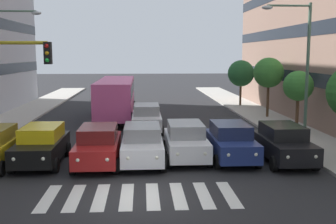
{
  "coord_description": "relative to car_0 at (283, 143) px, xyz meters",
  "views": [
    {
      "loc": [
        -0.11,
        13.95,
        4.93
      ],
      "look_at": [
        -1.3,
        -4.92,
        2.27
      ],
      "focal_mm": 44.35,
      "sensor_mm": 36.0,
      "label": 1
    }
  ],
  "objects": [
    {
      "name": "car_5",
      "position": [
        10.94,
        -0.36,
        0.0
      ],
      "size": [
        2.02,
        4.44,
        1.72
      ],
      "color": "black",
      "rests_on": "ground_plane"
    },
    {
      "name": "street_tree_1",
      "position": [
        -3.2,
        -6.78,
        2.06
      ],
      "size": [
        1.87,
        1.87,
        3.75
      ],
      "color": "#513823",
      "rests_on": "sidewalk_left"
    },
    {
      "name": "street_tree_2",
      "position": [
        -3.16,
        -12.76,
        2.61
      ],
      "size": [
        2.29,
        2.29,
        4.5
      ],
      "color": "#513823",
      "rests_on": "sidewalk_left"
    },
    {
      "name": "street_tree_3",
      "position": [
        -2.77,
        -19.91,
        2.23
      ],
      "size": [
        2.44,
        2.44,
        4.19
      ],
      "color": "#513823",
      "rests_on": "sidewalk_left"
    },
    {
      "name": "street_lamp_left",
      "position": [
        -1.54,
        -2.33,
        3.66
      ],
      "size": [
        2.53,
        0.28,
        7.28
      ],
      "color": "#4C6B56",
      "rests_on": "sidewalk_left"
    },
    {
      "name": "car_row2_0",
      "position": [
        6.15,
        -7.92,
        0.0
      ],
      "size": [
        2.02,
        4.44,
        1.72
      ],
      "color": "silver",
      "rests_on": "ground_plane"
    },
    {
      "name": "bus_behind_traffic",
      "position": [
        8.39,
        -13.32,
        0.97
      ],
      "size": [
        2.78,
        10.5,
        3.0
      ],
      "color": "#DB5193",
      "rests_on": "ground_plane"
    },
    {
      "name": "car_0",
      "position": [
        0.0,
        0.0,
        0.0
      ],
      "size": [
        2.02,
        4.44,
        1.72
      ],
      "color": "black",
      "rests_on": "ground_plane"
    },
    {
      "name": "car_2",
      "position": [
        4.4,
        -0.78,
        0.0
      ],
      "size": [
        2.02,
        4.44,
        1.72
      ],
      "color": "silver",
      "rests_on": "ground_plane"
    },
    {
      "name": "car_4",
      "position": [
        8.39,
        -0.05,
        0.0
      ],
      "size": [
        2.02,
        4.44,
        1.72
      ],
      "color": "maroon",
      "rests_on": "ground_plane"
    },
    {
      "name": "crosswalk_markings",
      "position": [
        6.53,
        4.22,
        -0.88
      ],
      "size": [
        6.75,
        2.8,
        0.01
      ],
      "color": "silver",
      "rests_on": "ground_plane"
    },
    {
      "name": "car_3",
      "position": [
        6.43,
        -0.24,
        0.0
      ],
      "size": [
        2.02,
        4.44,
        1.72
      ],
      "color": "silver",
      "rests_on": "ground_plane"
    },
    {
      "name": "car_1",
      "position": [
        2.32,
        -0.51,
        0.0
      ],
      "size": [
        2.02,
        4.44,
        1.72
      ],
      "color": "navy",
      "rests_on": "ground_plane"
    },
    {
      "name": "ground_plane",
      "position": [
        6.53,
        4.22,
        -0.89
      ],
      "size": [
        180.0,
        180.0,
        0.0
      ],
      "primitive_type": "plane",
      "color": "#262628"
    }
  ]
}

